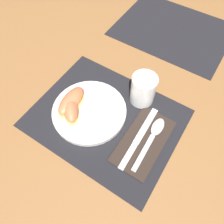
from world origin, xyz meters
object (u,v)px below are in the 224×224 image
at_px(plate, 89,111).
at_px(citrus_wedge_0, 71,101).
at_px(knife, 138,139).
at_px(spoon, 154,133).
at_px(juice_glass, 143,91).
at_px(citrus_wedge_2, 71,110).
at_px(fork, 93,103).
at_px(citrus_wedge_1, 71,107).

relative_size(plate, citrus_wedge_0, 1.87).
xyz_separation_m(plate, knife, (0.18, 0.00, -0.00)).
distance_m(plate, knife, 0.18).
distance_m(knife, spoon, 0.05).
height_order(juice_glass, citrus_wedge_0, juice_glass).
relative_size(knife, citrus_wedge_2, 2.22).
height_order(fork, citrus_wedge_0, citrus_wedge_0).
xyz_separation_m(juice_glass, citrus_wedge_0, (-0.17, -0.15, -0.01)).
distance_m(knife, fork, 0.18).
bearing_deg(spoon, fork, -175.52).
bearing_deg(citrus_wedge_0, citrus_wedge_1, -50.03).
height_order(spoon, citrus_wedge_2, citrus_wedge_2).
bearing_deg(citrus_wedge_1, juice_glass, 46.01).
xyz_separation_m(knife, spoon, (0.03, 0.04, 0.00)).
distance_m(citrus_wedge_0, citrus_wedge_2, 0.03).
height_order(juice_glass, citrus_wedge_1, juice_glass).
distance_m(citrus_wedge_0, citrus_wedge_1, 0.02).
height_order(plate, citrus_wedge_0, citrus_wedge_0).
relative_size(citrus_wedge_1, citrus_wedge_2, 1.07).
bearing_deg(citrus_wedge_1, spoon, 15.35).
bearing_deg(citrus_wedge_2, citrus_wedge_1, 125.60).
xyz_separation_m(juice_glass, knife, (0.06, -0.14, -0.04)).
relative_size(knife, citrus_wedge_0, 1.80).
bearing_deg(fork, plate, -80.13).
distance_m(spoon, fork, 0.21).
distance_m(spoon, citrus_wedge_0, 0.27).
xyz_separation_m(citrus_wedge_1, citrus_wedge_2, (0.01, -0.01, 0.00)).
xyz_separation_m(spoon, citrus_wedge_2, (-0.25, -0.08, 0.03)).
bearing_deg(spoon, knife, -127.76).
distance_m(juice_glass, spoon, 0.14).
xyz_separation_m(juice_glass, citrus_wedge_1, (-0.16, -0.17, -0.01)).
bearing_deg(juice_glass, spoon, -45.05).
xyz_separation_m(plate, citrus_wedge_0, (-0.06, -0.01, 0.02)).
distance_m(plate, spoon, 0.21).
height_order(juice_glass, knife, juice_glass).
bearing_deg(plate, spoon, 11.47).
distance_m(fork, citrus_wedge_2, 0.07).
distance_m(juice_glass, citrus_wedge_2, 0.23).
xyz_separation_m(knife, citrus_wedge_2, (-0.22, -0.04, 0.03)).
bearing_deg(citrus_wedge_0, spoon, 11.53).
xyz_separation_m(plate, citrus_wedge_1, (-0.05, -0.03, 0.02)).
xyz_separation_m(juice_glass, citrus_wedge_2, (-0.15, -0.18, -0.01)).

